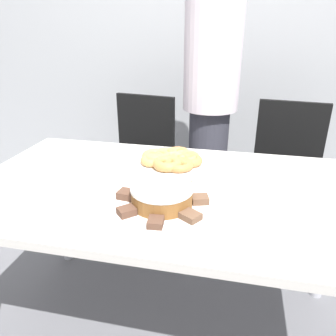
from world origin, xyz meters
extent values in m
plane|color=slate|center=(0.00, 0.00, 0.00)|extent=(12.00, 12.00, 0.00)
cube|color=#A8AAAD|center=(0.00, 1.52, 1.30)|extent=(8.00, 0.05, 2.60)
cube|color=silver|center=(0.00, 0.00, 0.71)|extent=(1.50, 0.84, 0.03)
cylinder|color=silver|center=(-0.69, 0.36, 0.35)|extent=(0.06, 0.06, 0.69)
cylinder|color=silver|center=(0.69, 0.36, 0.35)|extent=(0.06, 0.06, 0.69)
cylinder|color=#383842|center=(0.06, 0.84, 0.41)|extent=(0.24, 0.24, 0.82)
cylinder|color=silver|center=(0.06, 0.84, 1.15)|extent=(0.32, 0.32, 0.65)
cylinder|color=black|center=(-0.39, 0.72, 0.01)|extent=(0.44, 0.44, 0.01)
cylinder|color=#262626|center=(-0.39, 0.72, 0.21)|extent=(0.06, 0.06, 0.40)
cube|color=black|center=(-0.39, 0.72, 0.43)|extent=(0.51, 0.51, 0.04)
cube|color=black|center=(-0.36, 0.93, 0.66)|extent=(0.40, 0.10, 0.42)
cylinder|color=black|center=(0.52, 0.72, 0.01)|extent=(0.44, 0.44, 0.01)
cylinder|color=#262626|center=(0.52, 0.72, 0.21)|extent=(0.06, 0.06, 0.40)
cube|color=black|center=(0.52, 0.72, 0.43)|extent=(0.49, 0.49, 0.04)
cube|color=black|center=(0.54, 0.93, 0.66)|extent=(0.40, 0.08, 0.42)
cylinder|color=white|center=(0.01, -0.15, 0.73)|extent=(0.33, 0.33, 0.01)
cylinder|color=white|center=(-0.03, 0.21, 0.73)|extent=(0.35, 0.35, 0.01)
cylinder|color=brown|center=(0.01, -0.15, 0.76)|extent=(0.20, 0.20, 0.05)
cylinder|color=white|center=(0.01, -0.15, 0.79)|extent=(0.20, 0.20, 0.01)
cube|color=brown|center=(0.05, -0.04, 0.75)|extent=(0.07, 0.07, 0.03)
cube|color=brown|center=(-0.06, -0.05, 0.75)|extent=(0.06, 0.06, 0.03)
cube|color=brown|center=(-0.12, -0.14, 0.74)|extent=(0.07, 0.06, 0.02)
cube|color=brown|center=(-0.08, -0.24, 0.74)|extent=(0.07, 0.07, 0.02)
cube|color=brown|center=(0.02, -0.28, 0.74)|extent=(0.05, 0.06, 0.02)
cube|color=brown|center=(0.11, -0.22, 0.74)|extent=(0.07, 0.07, 0.02)
cube|color=brown|center=(0.13, -0.12, 0.74)|extent=(0.07, 0.06, 0.02)
torus|color=#E5AD66|center=(-0.03, 0.21, 0.75)|extent=(0.11, 0.11, 0.03)
torus|color=tan|center=(-0.10, 0.21, 0.75)|extent=(0.12, 0.12, 0.04)
torus|color=tan|center=(-0.11, 0.17, 0.75)|extent=(0.11, 0.11, 0.03)
torus|color=#D18E4C|center=(-0.04, 0.14, 0.75)|extent=(0.12, 0.12, 0.04)
torus|color=#C68447|center=(0.01, 0.15, 0.75)|extent=(0.12, 0.12, 0.03)
torus|color=#C68447|center=(0.04, 0.20, 0.75)|extent=(0.11, 0.11, 0.03)
torus|color=tan|center=(0.02, 0.24, 0.75)|extent=(0.12, 0.12, 0.03)
torus|color=#D18E4C|center=(-0.02, 0.29, 0.75)|extent=(0.10, 0.10, 0.03)
torus|color=tan|center=(-0.07, 0.26, 0.75)|extent=(0.11, 0.11, 0.03)
cube|color=white|center=(-0.54, -0.06, 0.73)|extent=(0.13, 0.11, 0.01)
camera|label=1|loc=(0.23, -1.06, 1.26)|focal=35.00mm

